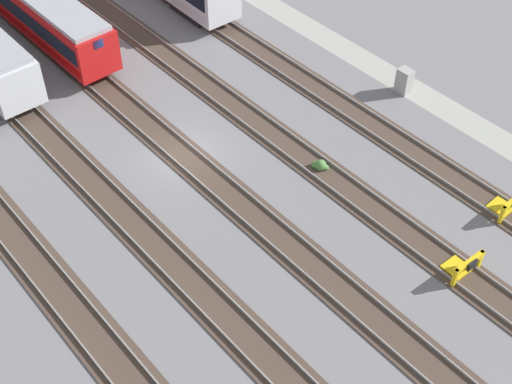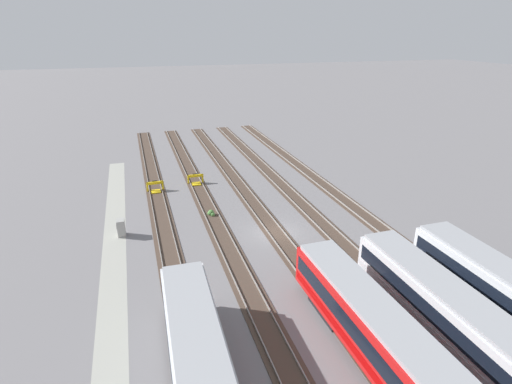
% 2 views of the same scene
% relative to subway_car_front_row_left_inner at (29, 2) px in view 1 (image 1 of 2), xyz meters
% --- Properties ---
extents(ground_plane, '(400.00, 400.00, 0.00)m').
position_rel_subway_car_front_row_left_inner_xyz_m(ground_plane, '(-17.56, 0.02, -2.04)').
color(ground_plane, slate).
extents(service_walkway, '(54.00, 2.00, 0.01)m').
position_rel_subway_car_front_row_left_inner_xyz_m(service_walkway, '(-17.56, -14.55, -2.04)').
color(service_walkway, '#9E9E93').
rests_on(service_walkway, ground).
extents(rail_track_nearest, '(90.00, 2.23, 0.21)m').
position_rel_subway_car_front_row_left_inner_xyz_m(rail_track_nearest, '(-17.56, -10.02, -2.00)').
color(rail_track_nearest, '#47382D').
rests_on(rail_track_nearest, ground).
extents(rail_track_near_inner, '(90.00, 2.23, 0.21)m').
position_rel_subway_car_front_row_left_inner_xyz_m(rail_track_near_inner, '(-17.56, -5.00, -2.00)').
color(rail_track_near_inner, '#47382D').
rests_on(rail_track_near_inner, ground).
extents(rail_track_middle, '(90.00, 2.24, 0.21)m').
position_rel_subway_car_front_row_left_inner_xyz_m(rail_track_middle, '(-17.56, 0.02, -2.00)').
color(rail_track_middle, '#47382D').
rests_on(rail_track_middle, ground).
extents(rail_track_far_inner, '(90.00, 2.23, 0.21)m').
position_rel_subway_car_front_row_left_inner_xyz_m(rail_track_far_inner, '(-17.56, 5.05, -2.00)').
color(rail_track_far_inner, '#47382D').
rests_on(rail_track_far_inner, ground).
extents(rail_track_farthest, '(90.00, 2.23, 0.21)m').
position_rel_subway_car_front_row_left_inner_xyz_m(rail_track_farthest, '(-17.56, 10.07, -2.00)').
color(rail_track_farthest, '#47382D').
rests_on(rail_track_farthest, ground).
extents(subway_car_front_row_left_inner, '(18.04, 3.08, 3.70)m').
position_rel_subway_car_front_row_left_inner_xyz_m(subway_car_front_row_left_inner, '(0.00, 0.00, 0.00)').
color(subway_car_front_row_left_inner, '#B71414').
rests_on(subway_car_front_row_left_inner, ground).
extents(bumper_stop_nearest_track, '(1.37, 2.01, 1.22)m').
position_rel_subway_car_front_row_left_inner_xyz_m(bumper_stop_nearest_track, '(-31.73, -10.02, -1.53)').
color(bumper_stop_nearest_track, gold).
rests_on(bumper_stop_nearest_track, ground).
extents(bumper_stop_near_inner_track, '(1.37, 2.01, 1.22)m').
position_rel_subway_car_front_row_left_inner_xyz_m(bumper_stop_near_inner_track, '(-32.81, -5.01, -1.53)').
color(bumper_stop_near_inner_track, gold).
rests_on(bumper_stop_near_inner_track, ground).
extents(electrical_cabinet, '(0.90, 0.73, 1.60)m').
position_rel_subway_car_front_row_left_inner_xyz_m(electrical_cabinet, '(-21.36, -13.88, -1.24)').
color(electrical_cabinet, '#9E9E99').
rests_on(electrical_cabinet, ground).
extents(weed_clump, '(0.92, 0.70, 0.64)m').
position_rel_subway_car_front_row_left_inner_xyz_m(weed_clump, '(-23.17, -5.03, -1.80)').
color(weed_clump, '#4C7F3D').
rests_on(weed_clump, ground).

